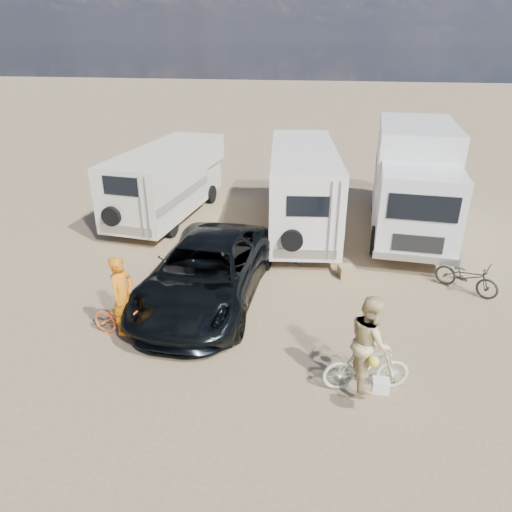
% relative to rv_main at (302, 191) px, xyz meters
% --- Properties ---
extents(ground, '(140.00, 140.00, 0.00)m').
position_rel_rv_main_xyz_m(ground, '(0.18, -6.65, -1.45)').
color(ground, '#937A58').
rests_on(ground, ground).
extents(rv_main, '(2.86, 6.81, 2.91)m').
position_rel_rv_main_xyz_m(rv_main, '(0.00, 0.00, 0.00)').
color(rv_main, silver).
rests_on(rv_main, ground).
extents(rv_left, '(2.86, 6.53, 2.56)m').
position_rel_rv_main_xyz_m(rv_left, '(-5.07, 0.72, -0.17)').
color(rv_left, beige).
rests_on(rv_left, ground).
extents(box_truck, '(2.93, 6.95, 3.60)m').
position_rel_rv_main_xyz_m(box_truck, '(3.67, 0.37, 0.35)').
color(box_truck, silver).
rests_on(box_truck, ground).
extents(dark_suv, '(2.85, 5.84, 1.60)m').
position_rel_rv_main_xyz_m(dark_suv, '(-2.02, -5.21, -0.65)').
color(dark_suv, black).
rests_on(dark_suv, ground).
extents(bike_man, '(1.80, 0.90, 0.90)m').
position_rel_rv_main_xyz_m(bike_man, '(-3.38, -7.15, -1.00)').
color(bike_man, '#D8561F').
rests_on(bike_man, ground).
extents(bike_woman, '(1.75, 0.81, 1.01)m').
position_rel_rv_main_xyz_m(bike_woman, '(1.87, -8.03, -0.95)').
color(bike_woman, beige).
rests_on(bike_woman, ground).
extents(rider_man, '(0.55, 0.73, 1.83)m').
position_rel_rv_main_xyz_m(rider_man, '(-3.38, -7.15, -0.54)').
color(rider_man, '#CA660D').
rests_on(rider_man, ground).
extents(rider_woman, '(0.89, 1.04, 1.88)m').
position_rel_rv_main_xyz_m(rider_woman, '(1.87, -8.03, -0.51)').
color(rider_woman, '#D6C081').
rests_on(rider_woman, ground).
extents(bike_parked, '(1.73, 1.45, 0.89)m').
position_rel_rv_main_xyz_m(bike_parked, '(4.70, -3.64, -1.01)').
color(bike_parked, '#242624').
rests_on(bike_parked, ground).
extents(cooler, '(0.72, 0.64, 0.48)m').
position_rel_rv_main_xyz_m(cooler, '(-0.06, -2.43, -1.21)').
color(cooler, navy).
rests_on(cooler, ground).
extents(crate, '(0.51, 0.51, 0.33)m').
position_rel_rv_main_xyz_m(crate, '(1.56, -3.31, -1.29)').
color(crate, olive).
rests_on(crate, ground).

